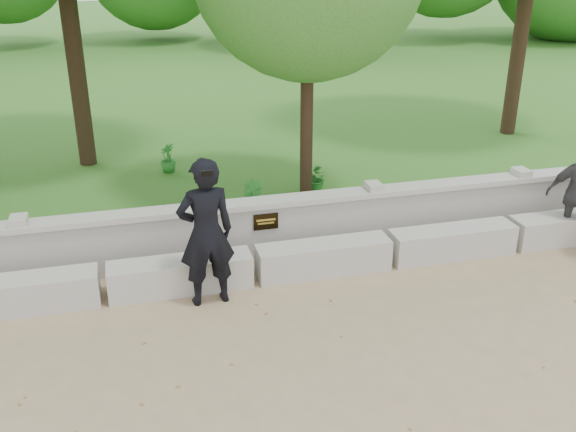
% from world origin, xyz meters
% --- Properties ---
extents(ground, '(80.00, 80.00, 0.00)m').
position_xyz_m(ground, '(0.00, 0.00, 0.00)').
color(ground, '#9B845F').
rests_on(ground, ground).
extents(lawn, '(40.00, 22.00, 0.25)m').
position_xyz_m(lawn, '(0.00, 14.00, 0.12)').
color(lawn, '#2E6724').
rests_on(lawn, ground).
extents(concrete_bench, '(11.90, 0.45, 0.45)m').
position_xyz_m(concrete_bench, '(0.00, 1.90, 0.22)').
color(concrete_bench, '#AFADA6').
rests_on(concrete_bench, ground).
extents(parapet_wall, '(12.50, 0.35, 0.90)m').
position_xyz_m(parapet_wall, '(0.00, 2.60, 0.46)').
color(parapet_wall, '#A5A29C').
rests_on(parapet_wall, ground).
extents(man_main, '(0.76, 0.68, 1.96)m').
position_xyz_m(man_main, '(-0.68, 1.51, 0.98)').
color(man_main, black).
rests_on(man_main, ground).
extents(shrub_b, '(0.43, 0.46, 0.68)m').
position_xyz_m(shrub_b, '(0.29, 3.30, 0.59)').
color(shrub_b, '#267126').
rests_on(shrub_b, lawn).
extents(shrub_c, '(0.61, 0.57, 0.55)m').
position_xyz_m(shrub_c, '(1.58, 4.28, 0.53)').
color(shrub_c, '#267126').
rests_on(shrub_c, lawn).
extents(shrub_d, '(0.38, 0.40, 0.55)m').
position_xyz_m(shrub_d, '(-0.78, 6.08, 0.52)').
color(shrub_d, '#267126').
rests_on(shrub_d, lawn).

